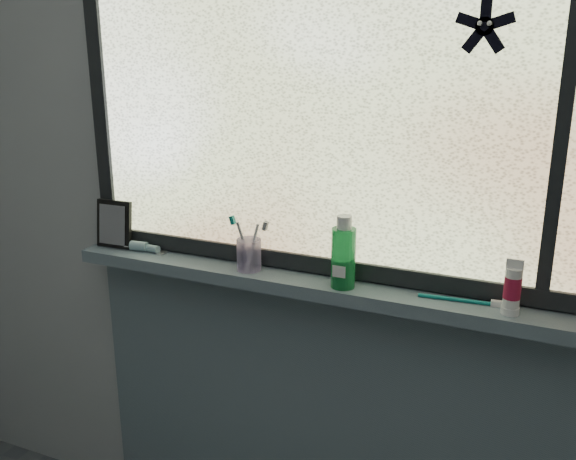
{
  "coord_description": "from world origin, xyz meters",
  "views": [
    {
      "loc": [
        0.62,
        -0.39,
        1.71
      ],
      "look_at": [
        -0.02,
        1.05,
        1.22
      ],
      "focal_mm": 40.0,
      "sensor_mm": 36.0,
      "label": 1
    }
  ],
  "objects_px": {
    "mouthwash_bottle": "(344,252)",
    "cream_tube": "(513,285)",
    "vanity_mirror": "(114,224)",
    "toothbrush_cup": "(249,255)"
  },
  "relations": [
    {
      "from": "mouthwash_bottle",
      "to": "cream_tube",
      "type": "bearing_deg",
      "value": -0.04
    },
    {
      "from": "toothbrush_cup",
      "to": "mouthwash_bottle",
      "type": "bearing_deg",
      "value": -2.48
    },
    {
      "from": "mouthwash_bottle",
      "to": "vanity_mirror",
      "type": "bearing_deg",
      "value": 177.99
    },
    {
      "from": "vanity_mirror",
      "to": "cream_tube",
      "type": "relative_size",
      "value": 1.5
    },
    {
      "from": "toothbrush_cup",
      "to": "mouthwash_bottle",
      "type": "relative_size",
      "value": 0.57
    },
    {
      "from": "vanity_mirror",
      "to": "mouthwash_bottle",
      "type": "relative_size",
      "value": 0.92
    },
    {
      "from": "vanity_mirror",
      "to": "toothbrush_cup",
      "type": "height_order",
      "value": "vanity_mirror"
    },
    {
      "from": "cream_tube",
      "to": "toothbrush_cup",
      "type": "bearing_deg",
      "value": 178.98
    },
    {
      "from": "mouthwash_bottle",
      "to": "cream_tube",
      "type": "distance_m",
      "value": 0.45
    },
    {
      "from": "toothbrush_cup",
      "to": "mouthwash_bottle",
      "type": "height_order",
      "value": "mouthwash_bottle"
    }
  ]
}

